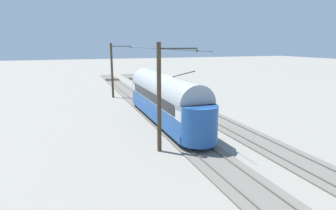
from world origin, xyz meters
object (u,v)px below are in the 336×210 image
at_px(catenary_pole_foreground, 113,70).
at_px(track_end_bumper, 174,96).
at_px(vintage_streetcar, 164,97).
at_px(catenary_pole_mid_near, 160,96).

bearing_deg(catenary_pole_foreground, track_end_bumper, 154.21).
relative_size(vintage_streetcar, track_end_bumper, 9.08).
distance_m(catenary_pole_foreground, track_end_bumper, 8.62).
bearing_deg(catenary_pole_mid_near, vintage_streetcar, -111.28).
distance_m(vintage_streetcar, track_end_bumper, 10.88).
relative_size(catenary_pole_foreground, catenary_pole_mid_near, 1.00).
distance_m(vintage_streetcar, catenary_pole_mid_near, 7.04).
bearing_deg(catenary_pole_foreground, vintage_streetcar, 100.80).
bearing_deg(track_end_bumper, vintage_streetcar, 64.16).
height_order(vintage_streetcar, catenary_pole_foreground, catenary_pole_foreground).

